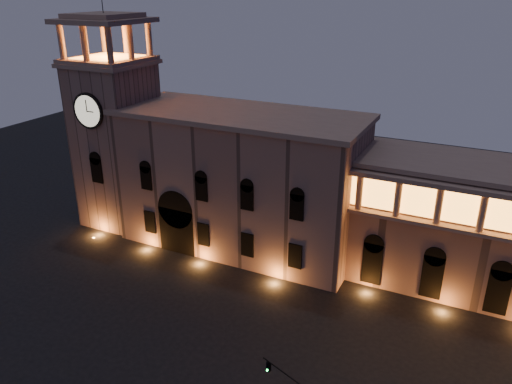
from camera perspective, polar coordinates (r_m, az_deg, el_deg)
ground at (r=50.40m, az=-11.68°, el=-16.84°), size 160.00×160.00×0.00m
government_building at (r=62.97m, az=-1.87°, el=1.30°), size 30.80×12.80×17.60m
clock_tower at (r=71.15m, az=-15.62°, el=6.16°), size 9.80×9.80×32.40m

